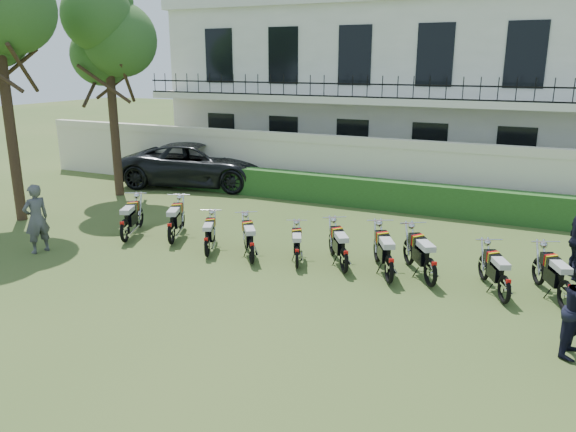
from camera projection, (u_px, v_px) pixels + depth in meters
name	position (u px, v px, depth m)	size (l,w,h in m)	color
ground	(274.00, 276.00, 13.23)	(100.00, 100.00, 0.00)	#395321
perimeter_wall	(374.00, 170.00, 19.90)	(30.00, 0.35, 2.30)	beige
hedge	(395.00, 196.00, 18.97)	(18.00, 0.60, 1.00)	#224117
building	(416.00, 89.00, 24.42)	(20.40, 9.60, 7.40)	white
tree_west_near	(107.00, 32.00, 19.67)	(3.40, 3.20, 7.90)	#473323
motorcycle_0	(124.00, 225.00, 15.51)	(0.98, 1.94, 1.13)	black
motorcycle_1	(171.00, 227.00, 15.34)	(1.00, 1.92, 1.12)	black
motorcycle_2	(207.00, 241.00, 14.38)	(0.88, 1.65, 0.97)	black
motorcycle_3	(251.00, 246.00, 13.89)	(1.17, 1.61, 1.04)	black
motorcycle_4	(297.00, 252.00, 13.60)	(0.83, 1.59, 0.93)	black
motorcycle_5	(344.00, 254.00, 13.27)	(1.13, 1.70, 1.06)	black
motorcycle_6	(390.00, 262.00, 12.64)	(1.07, 1.91, 1.14)	black
motorcycle_7	(431.00, 266.00, 12.45)	(1.21, 1.82, 1.14)	black
motorcycle_8	(505.00, 283.00, 11.61)	(0.92, 1.77, 1.04)	black
motorcycle_9	(566.00, 288.00, 11.27)	(0.93, 1.87, 1.08)	black
suv	(199.00, 164.00, 22.65)	(2.86, 6.20, 1.72)	black
inspector	(36.00, 219.00, 14.68)	(0.67, 0.44, 1.84)	#58595D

